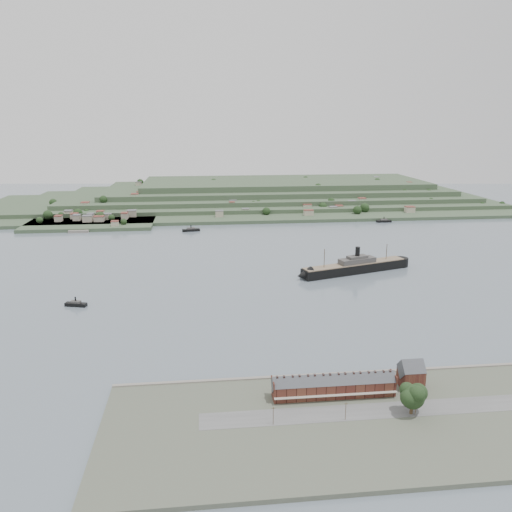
{
  "coord_description": "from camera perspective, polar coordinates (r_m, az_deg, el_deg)",
  "views": [
    {
      "loc": [
        -66.19,
        -362.5,
        120.87
      ],
      "look_at": [
        -23.26,
        30.0,
        14.09
      ],
      "focal_mm": 35.0,
      "sensor_mm": 36.0,
      "label": 1
    }
  ],
  "objects": [
    {
      "name": "gabled_building",
      "position": [
        246.74,
        17.3,
        -12.79
      ],
      "size": [
        10.4,
        10.18,
        14.09
      ],
      "color": "#471F19",
      "rests_on": "ground"
    },
    {
      "name": "tugboat",
      "position": [
        359.69,
        -19.89,
        -5.17
      ],
      "size": [
        15.34,
        7.77,
        6.67
      ],
      "color": "black",
      "rests_on": "ground"
    },
    {
      "name": "far_peninsula",
      "position": [
        769.2,
        0.85,
        6.99
      ],
      "size": [
        760.0,
        309.0,
        30.0
      ],
      "color": "#32462F",
      "rests_on": "ground"
    },
    {
      "name": "fig_tree",
      "position": [
        224.99,
        17.58,
        -14.99
      ],
      "size": [
        12.67,
        10.97,
        14.14
      ],
      "color": "#463420",
      "rests_on": "ground"
    },
    {
      "name": "terrace_row",
      "position": [
        232.34,
        8.88,
        -14.46
      ],
      "size": [
        55.6,
        9.8,
        11.07
      ],
      "color": "#471F19",
      "rests_on": "ground"
    },
    {
      "name": "ground",
      "position": [
        387.81,
        3.91,
        -3.06
      ],
      "size": [
        1400.0,
        1400.0,
        0.0
      ],
      "primitive_type": "plane",
      "color": "slate",
      "rests_on": "ground"
    },
    {
      "name": "steamship",
      "position": [
        417.89,
        10.92,
        -1.28
      ],
      "size": [
        104.78,
        42.94,
        25.84
      ],
      "color": "black",
      "rests_on": "ground"
    },
    {
      "name": "ferry_west",
      "position": [
        572.39,
        -7.43,
        3.0
      ],
      "size": [
        20.38,
        9.23,
        7.38
      ],
      "color": "black",
      "rests_on": "ground"
    },
    {
      "name": "near_shore",
      "position": [
        222.79,
        12.72,
        -17.83
      ],
      "size": [
        220.0,
        80.0,
        2.6
      ],
      "color": "#4C5142",
      "rests_on": "ground"
    },
    {
      "name": "ferry_east",
      "position": [
        639.38,
        14.41,
        3.91
      ],
      "size": [
        18.56,
        5.44,
        6.93
      ],
      "color": "black",
      "rests_on": "ground"
    }
  ]
}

